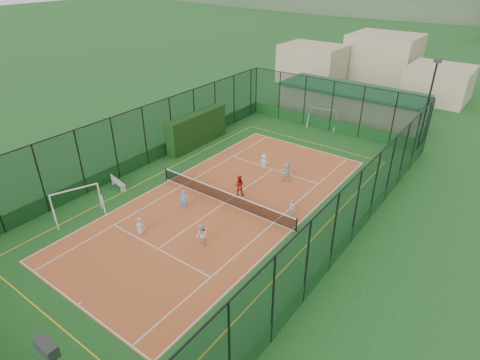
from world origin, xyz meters
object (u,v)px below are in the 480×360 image
(floodlight_ne, at_px, (426,109))
(futsal_goal_far, at_px, (323,118))
(child_near_left, at_px, (140,226))
(white_bench, at_px, (118,182))
(child_far_left, at_px, (264,162))
(child_far_back, at_px, (287,172))
(coach, at_px, (239,185))
(futsal_goal_near, at_px, (77,202))
(child_near_mid, at_px, (184,200))
(child_far_right, at_px, (292,208))
(clubhouse, at_px, (351,103))
(child_near_right, at_px, (202,236))

(floodlight_ne, bearing_deg, futsal_goal_far, 174.34)
(floodlight_ne, relative_size, child_near_left, 7.12)
(white_bench, distance_m, futsal_goal_far, 21.68)
(child_far_left, distance_m, child_far_back, 2.56)
(child_far_left, xyz_separation_m, coach, (0.84, -4.57, 0.15))
(futsal_goal_near, distance_m, child_near_mid, 7.07)
(child_far_right, relative_size, coach, 0.79)
(floodlight_ne, xyz_separation_m, white_bench, (-16.40, -19.63, -3.66))
(child_far_back, bearing_deg, futsal_goal_near, 32.28)
(child_far_right, height_order, coach, coach)
(child_near_left, height_order, child_near_mid, child_near_mid)
(clubhouse, height_order, child_near_right, clubhouse)
(child_far_left, xyz_separation_m, child_far_back, (2.49, -0.59, 0.10))
(floodlight_ne, relative_size, futsal_goal_far, 2.88)
(futsal_goal_far, distance_m, coach, 16.12)
(child_near_mid, xyz_separation_m, child_far_left, (1.05, 8.32, -0.08))
(white_bench, bearing_deg, child_far_left, 64.58)
(white_bench, bearing_deg, coach, 42.26)
(child_near_right, bearing_deg, child_near_left, -128.91)
(child_far_right, bearing_deg, futsal_goal_far, -40.35)
(floodlight_ne, relative_size, clubhouse, 0.54)
(child_near_right, xyz_separation_m, child_far_right, (2.75, 5.96, -0.10))
(child_far_back, bearing_deg, coach, 44.78)
(white_bench, distance_m, child_near_left, 6.50)
(child_near_left, distance_m, child_near_right, 4.14)
(child_far_left, bearing_deg, child_near_left, 68.09)
(clubhouse, height_order, futsal_goal_near, clubhouse)
(floodlight_ne, bearing_deg, clubhouse, 147.88)
(child_far_left, relative_size, child_far_back, 0.87)
(child_far_back, bearing_deg, futsal_goal_far, -99.43)
(futsal_goal_near, distance_m, child_near_right, 9.18)
(child_far_left, bearing_deg, child_far_back, 151.10)
(floodlight_ne, height_order, child_far_left, floodlight_ne)
(child_near_left, height_order, coach, coach)
(futsal_goal_far, relative_size, child_near_left, 2.47)
(futsal_goal_near, height_order, child_far_back, futsal_goal_near)
(child_near_mid, bearing_deg, child_far_right, 11.01)
(futsal_goal_near, relative_size, futsal_goal_far, 1.09)
(futsal_goal_far, height_order, child_near_right, futsal_goal_far)
(floodlight_ne, height_order, coach, floodlight_ne)
(child_near_mid, height_order, coach, coach)
(child_near_left, xyz_separation_m, child_far_back, (3.83, 11.41, 0.17))
(white_bench, bearing_deg, child_near_left, -13.96)
(child_near_right, height_order, child_far_left, child_near_right)
(futsal_goal_near, bearing_deg, child_far_back, -12.82)
(clubhouse, distance_m, child_far_back, 16.67)
(clubhouse, bearing_deg, floodlight_ne, -32.12)
(floodlight_ne, bearing_deg, futsal_goal_near, -123.31)
(child_far_left, xyz_separation_m, child_far_right, (5.32, -4.67, -0.01))
(child_near_left, height_order, child_far_right, child_far_right)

